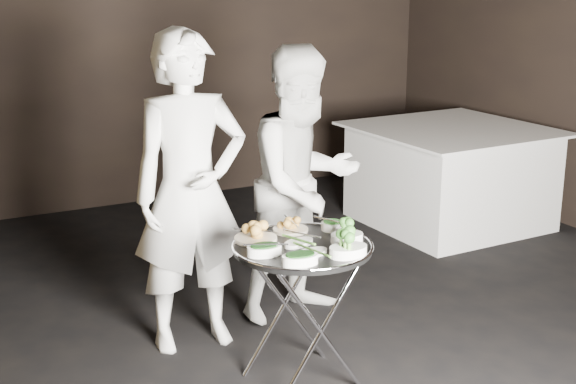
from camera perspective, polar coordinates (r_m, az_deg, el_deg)
name	(u,v)px	position (r m, az deg, el deg)	size (l,w,h in m)	color
floor	(322,380)	(4.20, 2.43, -13.18)	(6.00, 7.00, 0.05)	black
wall_back	(113,30)	(6.97, -12.33, 11.17)	(6.00, 0.05, 3.00)	black
tray_stand	(302,308)	(3.95, 1.02, -8.26)	(0.48, 0.41, 0.71)	silver
serving_tray	(303,247)	(3.84, 1.04, -3.92)	(0.68, 0.68, 0.04)	black
potato_plate_a	(256,234)	(3.89, -2.32, -3.00)	(0.21, 0.21, 0.08)	beige
potato_plate_b	(291,226)	(4.02, 0.18, -2.44)	(0.19, 0.19, 0.06)	beige
greens_bowl	(332,224)	(4.05, 3.16, -2.31)	(0.11, 0.11, 0.06)	silver
asparagus_plate_a	(299,242)	(3.83, 0.76, -3.54)	(0.20, 0.15, 0.04)	silver
asparagus_plate_b	(312,251)	(3.70, 1.70, -4.25)	(0.19, 0.13, 0.03)	silver
spinach_bowl_a	(264,249)	(3.69, -1.69, -4.04)	(0.18, 0.13, 0.07)	silver
spinach_bowl_b	(300,258)	(3.58, 0.86, -4.69)	(0.18, 0.13, 0.07)	silver
broccoli_bowl_a	(347,236)	(3.88, 4.21, -3.11)	(0.17, 0.13, 0.07)	silver
broccoli_bowl_b	(348,249)	(3.69, 4.31, -4.03)	(0.19, 0.13, 0.08)	silver
serving_utensils	(299,230)	(3.88, 0.78, -2.70)	(0.59, 0.46, 0.01)	silver
waiter_left	(190,192)	(4.25, -6.96, -0.03)	(0.63, 0.41, 1.72)	silver
waiter_right	(304,184)	(4.62, 1.14, 0.58)	(0.78, 0.60, 1.60)	silver
dining_table	(450,176)	(6.55, 11.45, 1.15)	(1.38, 1.38, 0.79)	white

